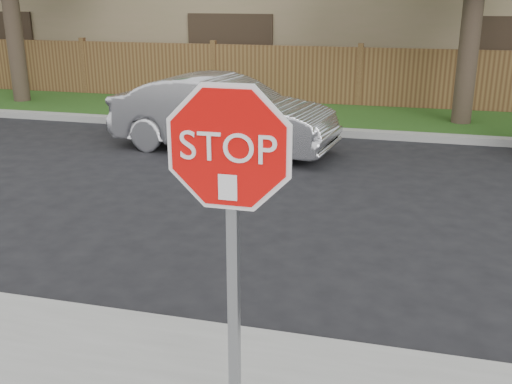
# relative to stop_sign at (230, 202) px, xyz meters

# --- Properties ---
(ground) EXTENTS (90.00, 90.00, 0.00)m
(ground) POSITION_rel_stop_sign_xyz_m (-0.42, 1.48, -1.83)
(ground) COLOR black
(ground) RESTS_ON ground
(far_curb) EXTENTS (70.00, 0.30, 0.15)m
(far_curb) POSITION_rel_stop_sign_xyz_m (-0.42, 9.63, -1.75)
(far_curb) COLOR gray
(far_curb) RESTS_ON ground
(grass_strip) EXTENTS (70.00, 3.00, 0.12)m
(grass_strip) POSITION_rel_stop_sign_xyz_m (-0.42, 11.28, -1.77)
(grass_strip) COLOR #1E4714
(grass_strip) RESTS_ON ground
(fence) EXTENTS (70.00, 0.12, 1.60)m
(fence) POSITION_rel_stop_sign_xyz_m (-0.42, 12.88, -1.03)
(fence) COLOR #54351D
(fence) RESTS_ON ground
(stop_sign) EXTENTS (1.01, 0.13, 2.55)m
(stop_sign) POSITION_rel_stop_sign_xyz_m (0.00, 0.00, 0.00)
(stop_sign) COLOR gray
(stop_sign) RESTS_ON sidewalk_near
(sedan_left) EXTENTS (4.54, 2.10, 1.44)m
(sedan_left) POSITION_rel_stop_sign_xyz_m (-2.56, 7.82, -1.11)
(sedan_left) COLOR silver
(sedan_left) RESTS_ON ground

